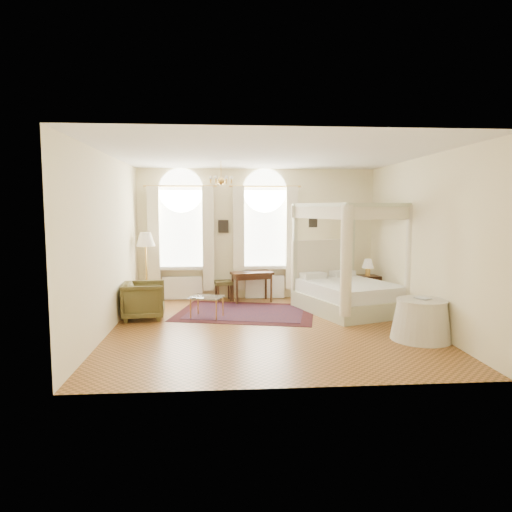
{
  "coord_description": "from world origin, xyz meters",
  "views": [
    {
      "loc": [
        -0.9,
        -8.61,
        2.31
      ],
      "look_at": [
        -0.22,
        0.4,
        1.36
      ],
      "focal_mm": 32.0,
      "sensor_mm": 36.0,
      "label": 1
    }
  ],
  "objects_px": {
    "canopy_bed": "(349,287)",
    "writing_desk": "(252,276)",
    "nightstand": "(369,289)",
    "stool": "(223,284)",
    "armchair": "(144,300)",
    "coffee_table": "(207,299)",
    "floor_lamp": "(146,243)",
    "side_table": "(421,320)"
  },
  "relations": [
    {
      "from": "stool",
      "to": "coffee_table",
      "type": "bearing_deg",
      "value": -101.34
    },
    {
      "from": "canopy_bed",
      "to": "armchair",
      "type": "height_order",
      "value": "canopy_bed"
    },
    {
      "from": "canopy_bed",
      "to": "side_table",
      "type": "bearing_deg",
      "value": -73.5
    },
    {
      "from": "nightstand",
      "to": "stool",
      "type": "bearing_deg",
      "value": 171.8
    },
    {
      "from": "canopy_bed",
      "to": "writing_desk",
      "type": "distance_m",
      "value": 2.44
    },
    {
      "from": "canopy_bed",
      "to": "side_table",
      "type": "relative_size",
      "value": 2.55
    },
    {
      "from": "writing_desk",
      "to": "side_table",
      "type": "bearing_deg",
      "value": -51.75
    },
    {
      "from": "writing_desk",
      "to": "stool",
      "type": "relative_size",
      "value": 2.21
    },
    {
      "from": "writing_desk",
      "to": "side_table",
      "type": "relative_size",
      "value": 1.03
    },
    {
      "from": "armchair",
      "to": "nightstand",
      "type": "bearing_deg",
      "value": -81.85
    },
    {
      "from": "coffee_table",
      "to": "floor_lamp",
      "type": "xyz_separation_m",
      "value": [
        -1.48,
        1.45,
        1.07
      ]
    },
    {
      "from": "nightstand",
      "to": "stool",
      "type": "relative_size",
      "value": 1.35
    },
    {
      "from": "armchair",
      "to": "stool",
      "type": "bearing_deg",
      "value": -48.71
    },
    {
      "from": "canopy_bed",
      "to": "writing_desk",
      "type": "xyz_separation_m",
      "value": [
        -2.09,
        1.26,
        0.09
      ]
    },
    {
      "from": "canopy_bed",
      "to": "coffee_table",
      "type": "distance_m",
      "value": 3.17
    },
    {
      "from": "writing_desk",
      "to": "armchair",
      "type": "bearing_deg",
      "value": -146.55
    },
    {
      "from": "canopy_bed",
      "to": "writing_desk",
      "type": "height_order",
      "value": "canopy_bed"
    },
    {
      "from": "canopy_bed",
      "to": "coffee_table",
      "type": "height_order",
      "value": "canopy_bed"
    },
    {
      "from": "nightstand",
      "to": "writing_desk",
      "type": "relative_size",
      "value": 0.61
    },
    {
      "from": "armchair",
      "to": "side_table",
      "type": "xyz_separation_m",
      "value": [
        5.13,
        -1.93,
        -0.04
      ]
    },
    {
      "from": "stool",
      "to": "writing_desk",
      "type": "bearing_deg",
      "value": -16.36
    },
    {
      "from": "stool",
      "to": "side_table",
      "type": "distance_m",
      "value": 5.06
    },
    {
      "from": "stool",
      "to": "armchair",
      "type": "bearing_deg",
      "value": -133.31
    },
    {
      "from": "armchair",
      "to": "canopy_bed",
      "type": "bearing_deg",
      "value": -91.44
    },
    {
      "from": "canopy_bed",
      "to": "nightstand",
      "type": "relative_size",
      "value": 4.04
    },
    {
      "from": "writing_desk",
      "to": "coffee_table",
      "type": "relative_size",
      "value": 1.37
    },
    {
      "from": "stool",
      "to": "armchair",
      "type": "xyz_separation_m",
      "value": [
        -1.67,
        -1.77,
        -0.02
      ]
    },
    {
      "from": "stool",
      "to": "side_table",
      "type": "relative_size",
      "value": 0.47
    },
    {
      "from": "writing_desk",
      "to": "floor_lamp",
      "type": "bearing_deg",
      "value": -176.87
    },
    {
      "from": "armchair",
      "to": "side_table",
      "type": "height_order",
      "value": "armchair"
    },
    {
      "from": "nightstand",
      "to": "armchair",
      "type": "relative_size",
      "value": 0.78
    },
    {
      "from": "writing_desk",
      "to": "floor_lamp",
      "type": "distance_m",
      "value": 2.68
    },
    {
      "from": "stool",
      "to": "armchair",
      "type": "relative_size",
      "value": 0.58
    },
    {
      "from": "nightstand",
      "to": "floor_lamp",
      "type": "relative_size",
      "value": 0.38
    },
    {
      "from": "nightstand",
      "to": "floor_lamp",
      "type": "distance_m",
      "value": 5.52
    },
    {
      "from": "nightstand",
      "to": "stool",
      "type": "xyz_separation_m",
      "value": [
        -3.56,
        0.51,
        0.08
      ]
    },
    {
      "from": "writing_desk",
      "to": "coffee_table",
      "type": "bearing_deg",
      "value": -123.72
    },
    {
      "from": "writing_desk",
      "to": "stool",
      "type": "xyz_separation_m",
      "value": [
        -0.7,
        0.21,
        -0.23
      ]
    },
    {
      "from": "writing_desk",
      "to": "coffee_table",
      "type": "distance_m",
      "value": 1.92
    },
    {
      "from": "nightstand",
      "to": "coffee_table",
      "type": "height_order",
      "value": "nightstand"
    },
    {
      "from": "floor_lamp",
      "to": "stool",
      "type": "bearing_deg",
      "value": 10.61
    },
    {
      "from": "nightstand",
      "to": "coffee_table",
      "type": "distance_m",
      "value": 4.12
    }
  ]
}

